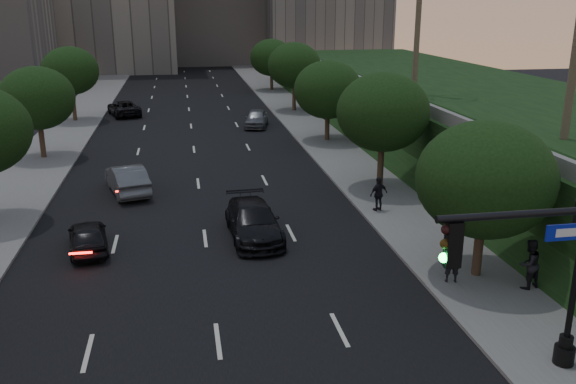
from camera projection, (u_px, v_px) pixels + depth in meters
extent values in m
cube|color=black|center=(195.00, 156.00, 42.93)|extent=(16.00, 140.00, 0.02)
cube|color=slate|center=(336.00, 149.00, 44.62)|extent=(4.50, 140.00, 0.15)
cube|color=slate|center=(42.00, 161.00, 41.21)|extent=(4.50, 140.00, 0.15)
cube|color=black|center=(501.00, 123.00, 44.11)|extent=(18.00, 90.00, 4.00)
cube|color=slate|center=(390.00, 94.00, 42.00)|extent=(0.35, 90.00, 0.70)
cylinder|color=#38281C|center=(479.00, 244.00, 23.53)|extent=(0.36, 0.36, 2.86)
ellipsoid|color=black|center=(485.00, 179.00, 22.76)|extent=(5.20, 5.20, 4.42)
cylinder|color=#38281C|center=(381.00, 163.00, 34.77)|extent=(0.36, 0.36, 3.21)
ellipsoid|color=black|center=(383.00, 112.00, 33.90)|extent=(5.20, 5.20, 4.42)
cylinder|color=#38281C|center=(327.00, 123.00, 47.04)|extent=(0.36, 0.36, 2.86)
ellipsoid|color=black|center=(328.00, 90.00, 46.27)|extent=(5.20, 5.20, 4.42)
cylinder|color=#38281C|center=(294.00, 95.00, 60.15)|extent=(0.36, 0.36, 3.21)
ellipsoid|color=black|center=(294.00, 65.00, 59.29)|extent=(5.20, 5.20, 4.42)
cylinder|color=#38281C|center=(272.00, 79.00, 74.31)|extent=(0.36, 0.36, 2.86)
ellipsoid|color=black|center=(271.00, 57.00, 73.54)|extent=(5.20, 5.20, 4.42)
cylinder|color=#38281C|center=(42.00, 138.00, 41.72)|extent=(0.36, 0.36, 2.99)
ellipsoid|color=black|center=(37.00, 98.00, 40.91)|extent=(5.00, 5.00, 4.25)
cylinder|color=#38281C|center=(74.00, 104.00, 54.85)|extent=(0.36, 0.36, 3.26)
ellipsoid|color=black|center=(70.00, 71.00, 53.97)|extent=(5.00, 5.00, 4.25)
cylinder|color=black|center=(562.00, 212.00, 12.29)|extent=(5.40, 0.16, 0.16)
cube|color=black|center=(453.00, 245.00, 12.07)|extent=(0.32, 0.22, 0.95)
sphere|color=black|center=(446.00, 230.00, 11.94)|extent=(0.20, 0.20, 0.20)
sphere|color=#3F2B0A|center=(445.00, 244.00, 12.03)|extent=(0.20, 0.20, 0.20)
sphere|color=#19F24C|center=(444.00, 258.00, 12.12)|extent=(0.20, 0.20, 0.20)
cylinder|color=black|center=(564.00, 357.00, 17.94)|extent=(0.60, 0.60, 0.70)
cylinder|color=black|center=(566.00, 342.00, 17.80)|extent=(0.40, 0.40, 0.40)
cylinder|color=black|center=(575.00, 281.00, 17.22)|extent=(0.18, 0.18, 3.60)
imported|color=black|center=(88.00, 236.00, 26.38)|extent=(2.21, 4.15, 1.34)
imported|color=#55585C|center=(127.00, 179.00, 34.37)|extent=(2.97, 5.27, 1.64)
imported|color=black|center=(124.00, 108.00, 58.14)|extent=(3.79, 5.73, 1.46)
imported|color=black|center=(254.00, 221.00, 27.82)|extent=(2.43, 5.51, 1.57)
imported|color=slate|center=(256.00, 118.00, 52.80)|extent=(2.78, 4.79, 1.53)
imported|color=black|center=(452.00, 260.00, 22.99)|extent=(0.73, 0.55, 1.81)
imported|color=black|center=(529.00, 264.00, 22.49)|extent=(1.10, 0.96, 1.92)
imported|color=black|center=(379.00, 194.00, 30.98)|extent=(1.13, 0.76, 1.78)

